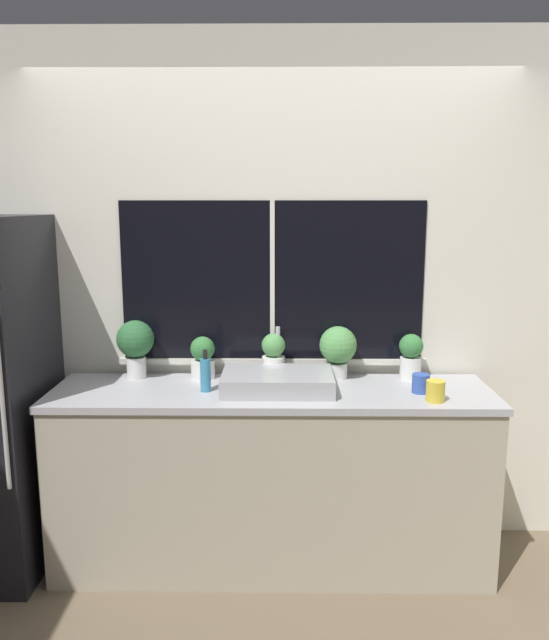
% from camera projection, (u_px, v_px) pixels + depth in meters
% --- Properties ---
extents(ground_plane, '(14.00, 14.00, 0.00)m').
position_uv_depth(ground_plane, '(271.00, 593.00, 2.98)').
color(ground_plane, brown).
extents(wall_back, '(8.00, 0.09, 2.70)m').
position_uv_depth(wall_back, '(272.00, 294.00, 3.34)').
color(wall_back, silver).
rests_on(wall_back, ground_plane).
extents(counter, '(2.18, 0.58, 0.93)m').
position_uv_depth(counter, '(272.00, 477.00, 3.16)').
color(counter, '#B2A893').
rests_on(counter, ground_plane).
extents(sink, '(0.54, 0.41, 0.28)m').
position_uv_depth(sink, '(278.00, 381.00, 3.06)').
color(sink, '#ADADB2').
rests_on(sink, counter).
extents(potted_plant_far_left, '(0.19, 0.19, 0.31)m').
position_uv_depth(potted_plant_far_left, '(135.00, 343.00, 3.25)').
color(potted_plant_far_left, white).
rests_on(potted_plant_far_left, counter).
extents(potted_plant_left, '(0.13, 0.13, 0.22)m').
position_uv_depth(potted_plant_left, '(203.00, 357.00, 3.26)').
color(potted_plant_left, white).
rests_on(potted_plant_left, counter).
extents(potted_plant_center, '(0.12, 0.12, 0.24)m').
position_uv_depth(potted_plant_center, '(273.00, 356.00, 3.26)').
color(potted_plant_center, white).
rests_on(potted_plant_center, counter).
extents(potted_plant_right, '(0.19, 0.19, 0.28)m').
position_uv_depth(potted_plant_right, '(338.00, 347.00, 3.24)').
color(potted_plant_right, white).
rests_on(potted_plant_right, counter).
extents(potted_plant_far_right, '(0.12, 0.12, 0.24)m').
position_uv_depth(potted_plant_far_right, '(411.00, 355.00, 3.25)').
color(potted_plant_far_right, white).
rests_on(potted_plant_far_right, counter).
extents(soap_bottle, '(0.05, 0.05, 0.21)m').
position_uv_depth(soap_bottle, '(205.00, 374.00, 3.03)').
color(soap_bottle, teal).
rests_on(soap_bottle, counter).
extents(mug_yellow, '(0.09, 0.09, 0.10)m').
position_uv_depth(mug_yellow, '(435.00, 391.00, 2.89)').
color(mug_yellow, gold).
rests_on(mug_yellow, counter).
extents(mug_blue, '(0.08, 0.08, 0.09)m').
position_uv_depth(mug_blue, '(421.00, 383.00, 3.02)').
color(mug_blue, '#3351AD').
rests_on(mug_blue, counter).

